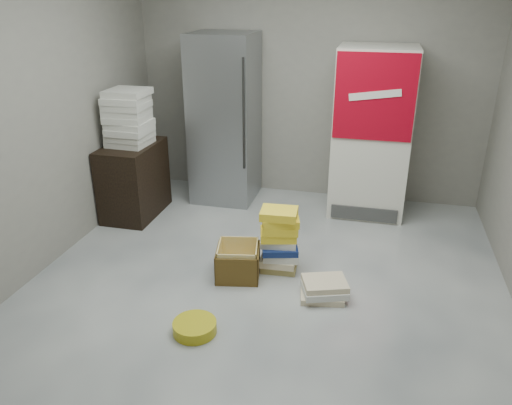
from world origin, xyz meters
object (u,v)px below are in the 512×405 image
at_px(steel_fridge, 225,119).
at_px(wood_shelf, 134,180).
at_px(cardboard_box, 238,263).
at_px(coke_cooler, 372,133).
at_px(phonebook_stack_main, 279,240).

bearing_deg(steel_fridge, wood_shelf, -138.69).
bearing_deg(cardboard_box, coke_cooler, 48.54).
relative_size(wood_shelf, phonebook_stack_main, 1.35).
bearing_deg(steel_fridge, cardboard_box, -69.92).
bearing_deg(coke_cooler, wood_shelf, -163.72).
xyz_separation_m(steel_fridge, coke_cooler, (1.65, -0.01, -0.05)).
distance_m(steel_fridge, cardboard_box, 2.02).
bearing_deg(phonebook_stack_main, coke_cooler, 59.59).
bearing_deg(steel_fridge, phonebook_stack_main, -58.12).
height_order(wood_shelf, phonebook_stack_main, wood_shelf).
xyz_separation_m(steel_fridge, phonebook_stack_main, (0.96, -1.54, -0.65)).
xyz_separation_m(steel_fridge, cardboard_box, (0.63, -1.73, -0.83)).
bearing_deg(cardboard_box, steel_fridge, 99.17).
relative_size(coke_cooler, wood_shelf, 2.25).
distance_m(coke_cooler, wood_shelf, 2.63).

